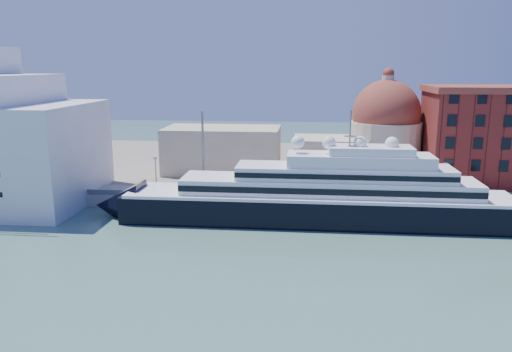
# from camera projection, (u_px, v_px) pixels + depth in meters

# --- Properties ---
(ground) EXTENTS (400.00, 400.00, 0.00)m
(ground) POSITION_uv_depth(u_px,v_px,m) (290.00, 267.00, 75.61)
(ground) COLOR #355B55
(ground) RESTS_ON ground
(quay) EXTENTS (180.00, 10.00, 2.50)m
(quay) POSITION_uv_depth(u_px,v_px,m) (296.00, 200.00, 108.36)
(quay) COLOR gray
(quay) RESTS_ON ground
(land) EXTENTS (260.00, 72.00, 2.00)m
(land) POSITION_uv_depth(u_px,v_px,m) (299.00, 165.00, 148.24)
(land) COLOR slate
(land) RESTS_ON ground
(quay_fence) EXTENTS (180.00, 0.10, 1.20)m
(quay_fence) POSITION_uv_depth(u_px,v_px,m) (295.00, 197.00, 103.59)
(quay_fence) COLOR slate
(quay_fence) RESTS_ON quay
(superyacht) EXTENTS (85.36, 11.83, 25.51)m
(superyacht) POSITION_uv_depth(u_px,v_px,m) (305.00, 200.00, 96.80)
(superyacht) COLOR black
(superyacht) RESTS_ON ground
(service_barge) EXTENTS (12.42, 4.25, 2.79)m
(service_barge) POSITION_uv_depth(u_px,v_px,m) (9.00, 211.00, 102.01)
(service_barge) COLOR white
(service_barge) RESTS_ON ground
(church) EXTENTS (66.00, 18.00, 25.50)m
(church) POSITION_uv_depth(u_px,v_px,m) (323.00, 141.00, 128.68)
(church) COLOR beige
(church) RESTS_ON land
(lamp_posts) EXTENTS (120.80, 2.40, 18.00)m
(lamp_posts) POSITION_uv_depth(u_px,v_px,m) (236.00, 162.00, 106.06)
(lamp_posts) COLOR slate
(lamp_posts) RESTS_ON quay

